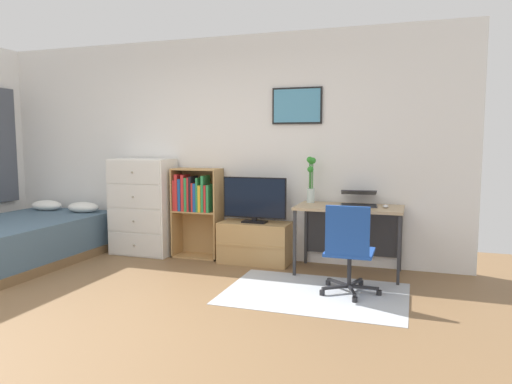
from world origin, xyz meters
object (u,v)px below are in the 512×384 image
bed (24,239)px  laptop (359,199)px  desk (350,217)px  office_chair (349,248)px  bamboo_vase (311,179)px  bookshelf (196,203)px  computer_mouse (385,206)px  tv_stand (255,243)px  dresser (143,207)px  television (254,200)px

bed → laptop: size_ratio=4.36×
desk → office_chair: size_ratio=1.31×
bamboo_vase → bookshelf: bearing=-178.7°
office_chair → laptop: (-0.01, 0.88, 0.35)m
laptop → computer_mouse: size_ratio=4.40×
tv_stand → dresser: bearing=-179.4°
dresser → bamboo_vase: bearing=2.3°
bed → bookshelf: (1.88, 0.83, 0.42)m
computer_mouse → bamboo_vase: size_ratio=0.20×
laptop → bed: bearing=-175.4°
bookshelf → office_chair: 2.20m
tv_stand → office_chair: (1.21, -0.86, 0.21)m
bed → dresser: (1.17, 0.78, 0.35)m
desk → television: bearing=179.9°
tv_stand → desk: (1.11, -0.03, 0.36)m
bed → television: television is taller
computer_mouse → television: bearing=176.8°
television → office_chair: size_ratio=0.89×
dresser → bamboo_vase: 2.19m
desk → laptop: (0.08, 0.04, 0.20)m
dresser → laptop: (2.70, 0.03, 0.20)m
bookshelf → computer_mouse: bearing=-3.7°
television → bamboo_vase: (0.65, 0.09, 0.26)m
bookshelf → desk: bookshelf is taller
laptop → computer_mouse: laptop is taller
bed → dresser: 1.45m
tv_stand → computer_mouse: size_ratio=8.02×
bamboo_vase → office_chair: bearing=-59.1°
bookshelf → laptop: bookshelf is taller
dresser → television: 1.51m
computer_mouse → bamboo_vase: bamboo_vase is taller
bookshelf → laptop: bearing=-0.7°
bed → desk: 3.87m
office_chair → computer_mouse: (0.28, 0.76, 0.30)m
dresser → desk: dresser is taller
office_chair → bamboo_vase: bamboo_vase is taller
dresser → laptop: dresser is taller
desk → office_chair: 0.86m
dresser → tv_stand: (1.50, 0.02, -0.37)m
tv_stand → laptop: size_ratio=1.82×
desk → computer_mouse: bearing=-12.1°
computer_mouse → laptop: bearing=157.5°
laptop → bamboo_vase: 0.59m
bed → bamboo_vase: 3.51m
desk → laptop: size_ratio=2.47×
bed → desk: size_ratio=1.77×
bed → computer_mouse: size_ratio=19.15×
desk → office_chair: bearing=-83.3°
bamboo_vase → tv_stand: bearing=-173.7°
dresser → computer_mouse: 2.99m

